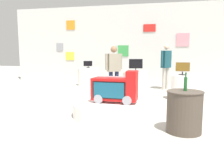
# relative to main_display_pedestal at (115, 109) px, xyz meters

# --- Properties ---
(ground_plane) EXTENTS (30.00, 30.00, 0.00)m
(ground_plane) POSITION_rel_main_display_pedestal_xyz_m (-0.29, -0.17, -0.14)
(ground_plane) COLOR #B2ADA3
(back_wall_display) EXTENTS (11.48, 0.13, 3.40)m
(back_wall_display) POSITION_rel_main_display_pedestal_xyz_m (-0.29, 5.30, 1.56)
(back_wall_display) COLOR silver
(back_wall_display) RESTS_ON ground
(main_display_pedestal) EXTENTS (1.85, 1.85, 0.28)m
(main_display_pedestal) POSITION_rel_main_display_pedestal_xyz_m (0.00, 0.00, 0.00)
(main_display_pedestal) COLOR white
(main_display_pedestal) RESTS_ON ground
(novelty_firetruck_tv) EXTENTS (1.00, 0.44, 0.72)m
(novelty_firetruck_tv) POSITION_rel_main_display_pedestal_xyz_m (0.02, -0.01, 0.44)
(novelty_firetruck_tv) COLOR gray
(novelty_firetruck_tv) RESTS_ON main_display_pedestal
(display_pedestal_left_rear) EXTENTS (0.67, 0.67, 0.73)m
(display_pedestal_left_rear) POSITION_rel_main_display_pedestal_xyz_m (1.54, 2.11, 0.22)
(display_pedestal_left_rear) COLOR white
(display_pedestal_left_rear) RESTS_ON ground
(tv_on_left_rear) EXTENTS (0.42, 0.22, 0.38)m
(tv_on_left_rear) POSITION_rel_main_display_pedestal_xyz_m (1.54, 2.10, 0.79)
(tv_on_left_rear) COLOR black
(tv_on_left_rear) RESTS_ON display_pedestal_left_rear
(display_pedestal_center_rear) EXTENTS (0.86, 0.86, 0.73)m
(display_pedestal_center_rear) POSITION_rel_main_display_pedestal_xyz_m (0.05, 2.99, 0.22)
(display_pedestal_center_rear) COLOR white
(display_pedestal_center_rear) RESTS_ON ground
(tv_on_center_rear) EXTENTS (0.45, 0.20, 0.43)m
(tv_on_center_rear) POSITION_rel_main_display_pedestal_xyz_m (0.05, 2.99, 0.82)
(tv_on_center_rear) COLOR black
(tv_on_center_rear) RESTS_ON display_pedestal_center_rear
(display_pedestal_right_rear) EXTENTS (0.88, 0.88, 0.73)m
(display_pedestal_right_rear) POSITION_rel_main_display_pedestal_xyz_m (-2.11, 4.25, 0.22)
(display_pedestal_right_rear) COLOR white
(display_pedestal_right_rear) RESTS_ON ground
(tv_on_right_rear) EXTENTS (0.38, 0.18, 0.30)m
(tv_on_right_rear) POSITION_rel_main_display_pedestal_xyz_m (-2.11, 4.25, 0.75)
(tv_on_right_rear) COLOR black
(tv_on_right_rear) RESTS_ON display_pedestal_right_rear
(side_table_round) EXTENTS (0.63, 0.63, 0.74)m
(side_table_round) POSITION_rel_main_display_pedestal_xyz_m (1.44, -0.82, 0.23)
(side_table_round) COLOR #4C4238
(side_table_round) RESTS_ON ground
(bottle_on_side_table) EXTENTS (0.06, 0.06, 0.32)m
(bottle_on_side_table) POSITION_rel_main_display_pedestal_xyz_m (1.44, -0.78, 0.72)
(bottle_on_side_table) COLOR #195926
(bottle_on_side_table) RESTS_ON side_table_round
(shopper_browsing_near_truck) EXTENTS (0.38, 0.47, 1.67)m
(shopper_browsing_near_truck) POSITION_rel_main_display_pedestal_xyz_m (1.04, 3.95, 0.83)
(shopper_browsing_near_truck) COLOR #B2ADA3
(shopper_browsing_near_truck) RESTS_ON ground
(shopper_browsing_rear) EXTENTS (0.46, 0.39, 1.58)m
(shopper_browsing_rear) POSITION_rel_main_display_pedestal_xyz_m (-0.49, 2.00, 0.78)
(shopper_browsing_rear) COLOR #1E233F
(shopper_browsing_rear) RESTS_ON ground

